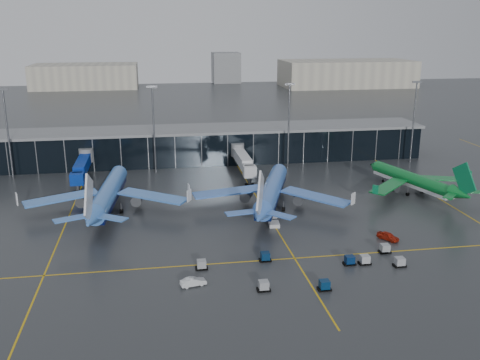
{
  "coord_description": "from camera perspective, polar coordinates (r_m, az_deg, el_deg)",
  "views": [
    {
      "loc": [
        -14.78,
        -103.99,
        42.06
      ],
      "look_at": [
        5.0,
        18.0,
        6.0
      ],
      "focal_mm": 40.0,
      "sensor_mm": 36.0,
      "label": 1
    }
  ],
  "objects": [
    {
      "name": "baggage_carts",
      "position": [
        97.55,
        8.57,
        -8.97
      ],
      "size": [
        37.64,
        14.09,
        1.7
      ],
      "color": "black",
      "rests_on": "ground"
    },
    {
      "name": "distant_hangars",
      "position": [
        381.07,
        0.62,
        11.26
      ],
      "size": [
        260.0,
        71.0,
        22.0
      ],
      "color": "#B2AD99",
      "rests_on": "ground"
    },
    {
      "name": "airliner_klm_near",
      "position": [
        126.07,
        3.43,
        0.03
      ],
      "size": [
        51.8,
        55.15,
        13.74
      ],
      "primitive_type": null,
      "rotation": [
        0.0,
        0.0,
        -0.34
      ],
      "color": "#3E70CC",
      "rests_on": "ground"
    },
    {
      "name": "flood_masts",
      "position": [
        157.8,
        -1.87,
        5.95
      ],
      "size": [
        203.0,
        0.5,
        25.5
      ],
      "color": "#595B60",
      "rests_on": "ground"
    },
    {
      "name": "taxi_lines",
      "position": [
        124.55,
        2.82,
        -3.48
      ],
      "size": [
        220.0,
        120.0,
        0.02
      ],
      "color": "gold",
      "rests_on": "ground"
    },
    {
      "name": "mobile_airstair",
      "position": [
        116.41,
        3.66,
        -4.54
      ],
      "size": [
        2.57,
        3.44,
        3.45
      ],
      "rotation": [
        0.0,
        0.0,
        -0.12
      ],
      "color": "silver",
      "rests_on": "ground"
    },
    {
      "name": "airliner_arkefly",
      "position": [
        127.44,
        -13.93,
        -0.23
      ],
      "size": [
        43.66,
        48.61,
        13.85
      ],
      "primitive_type": null,
      "rotation": [
        0.0,
        0.0,
        -0.09
      ],
      "color": "#3F79D1",
      "rests_on": "ground"
    },
    {
      "name": "ground",
      "position": [
        113.14,
        -1.05,
        -5.56
      ],
      "size": [
        600.0,
        600.0,
        0.0
      ],
      "primitive_type": "plane",
      "color": "#282B2D",
      "rests_on": "ground"
    },
    {
      "name": "terminal_pier",
      "position": [
        170.62,
        -4.03,
        3.83
      ],
      "size": [
        142.0,
        17.0,
        10.7
      ],
      "color": "black",
      "rests_on": "ground"
    },
    {
      "name": "service_van_red",
      "position": [
        112.94,
        15.5,
        -5.79
      ],
      "size": [
        4.05,
        4.92,
        1.58
      ],
      "primitive_type": "imported",
      "rotation": [
        0.0,
        0.0,
        0.56
      ],
      "color": "#A01D0C",
      "rests_on": "ground"
    },
    {
      "name": "airliner_aer_lingus",
      "position": [
        144.36,
        17.88,
        0.86
      ],
      "size": [
        41.28,
        44.37,
        11.34
      ],
      "primitive_type": null,
      "rotation": [
        0.0,
        0.0,
        0.28
      ],
      "color": "#0C6C29",
      "rests_on": "ground"
    },
    {
      "name": "jet_bridges",
      "position": [
        153.03,
        -16.51,
        1.4
      ],
      "size": [
        94.0,
        27.5,
        7.2
      ],
      "color": "#595B60",
      "rests_on": "ground"
    },
    {
      "name": "service_van_white",
      "position": [
        91.19,
        -5.01,
        -10.76
      ],
      "size": [
        4.6,
        2.41,
        1.44
      ],
      "primitive_type": "imported",
      "rotation": [
        0.0,
        0.0,
        1.78
      ],
      "color": "silver",
      "rests_on": "ground"
    }
  ]
}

